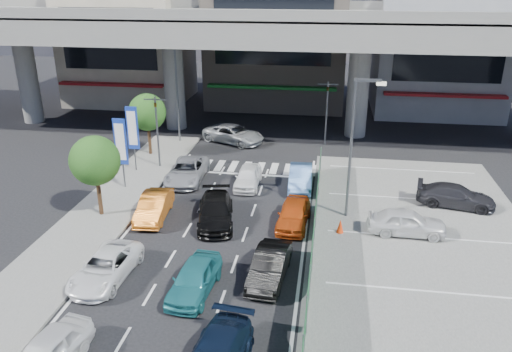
% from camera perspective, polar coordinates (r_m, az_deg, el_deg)
% --- Properties ---
extents(ground, '(120.00, 120.00, 0.00)m').
position_cam_1_polar(ground, '(24.78, -6.17, -9.69)').
color(ground, black).
rests_on(ground, ground).
extents(parking_lot, '(12.00, 28.00, 0.06)m').
position_cam_1_polar(parking_lot, '(26.33, 19.18, -8.77)').
color(parking_lot, '#5D5D5B').
rests_on(parking_lot, ground).
extents(sidewalk_left, '(4.00, 30.00, 0.12)m').
position_cam_1_polar(sidewalk_left, '(30.34, -17.20, -4.23)').
color(sidewalk_left, '#5D5D5B').
rests_on(sidewalk_left, ground).
extents(fence_run, '(0.16, 22.00, 1.80)m').
position_cam_1_polar(fence_run, '(24.50, 6.54, -7.65)').
color(fence_run, '#1A4E2A').
rests_on(fence_run, ground).
extents(expressway, '(64.00, 14.00, 10.75)m').
position_cam_1_polar(expressway, '(42.92, 0.93, 16.39)').
color(expressway, slate).
rests_on(expressway, ground).
extents(building_west, '(12.00, 10.90, 13.00)m').
position_cam_1_polar(building_west, '(57.00, -14.36, 14.84)').
color(building_west, gray).
rests_on(building_west, ground).
extents(building_center, '(14.00, 10.90, 15.00)m').
position_cam_1_polar(building_center, '(53.88, 2.56, 16.16)').
color(building_center, gray).
rests_on(building_center, ground).
extents(building_east, '(12.00, 10.90, 12.00)m').
position_cam_1_polar(building_east, '(53.74, 20.10, 13.27)').
color(building_east, gray).
rests_on(building_east, ground).
extents(traffic_light_left, '(1.60, 1.24, 5.20)m').
position_cam_1_polar(traffic_light_left, '(35.62, -11.35, 6.89)').
color(traffic_light_left, '#595B60').
rests_on(traffic_light_left, ground).
extents(traffic_light_right, '(1.60, 1.24, 5.20)m').
position_cam_1_polar(traffic_light_right, '(40.35, 8.16, 8.86)').
color(traffic_light_right, '#595B60').
rests_on(traffic_light_right, ground).
extents(street_lamp_right, '(1.65, 0.22, 8.00)m').
position_cam_1_polar(street_lamp_right, '(27.61, 11.24, 4.31)').
color(street_lamp_right, '#595B60').
rests_on(street_lamp_right, ground).
extents(street_lamp_left, '(1.65, 0.22, 8.00)m').
position_cam_1_polar(street_lamp_left, '(41.00, -8.82, 10.22)').
color(street_lamp_left, '#595B60').
rests_on(street_lamp_left, ground).
extents(signboard_near, '(0.80, 0.14, 4.70)m').
position_cam_1_polar(signboard_near, '(32.67, -15.20, 3.58)').
color(signboard_near, '#595B60').
rests_on(signboard_near, ground).
extents(signboard_far, '(0.80, 0.14, 4.70)m').
position_cam_1_polar(signboard_far, '(35.45, -13.92, 5.13)').
color(signboard_far, '#595B60').
rests_on(signboard_far, ground).
extents(tree_near, '(2.80, 2.80, 4.80)m').
position_cam_1_polar(tree_near, '(29.08, -17.93, 1.67)').
color(tree_near, '#382314').
rests_on(tree_near, ground).
extents(tree_far, '(2.80, 2.80, 4.80)m').
position_cam_1_polar(tree_far, '(38.57, -12.32, 7.12)').
color(tree_far, '#382314').
rests_on(tree_far, ground).
extents(sedan_white_mid_left, '(2.32, 4.59, 1.24)m').
position_cam_1_polar(sedan_white_mid_left, '(24.04, -16.81, -9.94)').
color(sedan_white_mid_left, white).
rests_on(sedan_white_mid_left, ground).
extents(taxi_teal_mid, '(1.93, 4.16, 1.38)m').
position_cam_1_polar(taxi_teal_mid, '(22.32, -7.05, -11.55)').
color(taxi_teal_mid, teal).
rests_on(taxi_teal_mid, ground).
extents(hatch_black_mid_right, '(1.77, 4.21, 1.35)m').
position_cam_1_polar(hatch_black_mid_right, '(23.03, 1.58, -10.25)').
color(hatch_black_mid_right, black).
rests_on(hatch_black_mid_right, ground).
extents(taxi_orange_left, '(1.83, 4.30, 1.38)m').
position_cam_1_polar(taxi_orange_left, '(29.10, -11.57, -3.42)').
color(taxi_orange_left, orange).
rests_on(taxi_orange_left, ground).
extents(sedan_black_mid, '(2.85, 5.05, 1.38)m').
position_cam_1_polar(sedan_black_mid, '(28.01, -4.64, -4.06)').
color(sedan_black_mid, black).
rests_on(sedan_black_mid, ground).
extents(taxi_orange_right, '(1.86, 4.14, 1.38)m').
position_cam_1_polar(taxi_orange_right, '(27.71, 4.32, -4.35)').
color(taxi_orange_right, '#C44712').
rests_on(taxi_orange_right, ground).
extents(wagon_silver_front_left, '(2.50, 5.06, 1.38)m').
position_cam_1_polar(wagon_silver_front_left, '(33.91, -7.87, 0.57)').
color(wagon_silver_front_left, '#97999E').
rests_on(wagon_silver_front_left, ground).
extents(sedan_white_front_mid, '(1.60, 3.87, 1.31)m').
position_cam_1_polar(sedan_white_front_mid, '(32.72, -0.93, -0.09)').
color(sedan_white_front_mid, white).
rests_on(sedan_white_front_mid, ground).
extents(kei_truck_front_right, '(1.62, 4.24, 1.38)m').
position_cam_1_polar(kei_truck_front_right, '(32.69, 5.11, -0.14)').
color(kei_truck_front_right, '#5A88CD').
rests_on(kei_truck_front_right, ground).
extents(crossing_wagon_silver, '(5.73, 4.31, 1.45)m').
position_cam_1_polar(crossing_wagon_silver, '(41.46, -2.57, 4.81)').
color(crossing_wagon_silver, '#929598').
rests_on(crossing_wagon_silver, ground).
extents(parked_sedan_white, '(4.13, 1.72, 1.40)m').
position_cam_1_polar(parked_sedan_white, '(27.80, 16.84, -5.06)').
color(parked_sedan_white, silver).
rests_on(parked_sedan_white, parking_lot).
extents(parked_sedan_dgrey, '(4.76, 2.63, 1.31)m').
position_cam_1_polar(parked_sedan_dgrey, '(32.09, 21.86, -2.12)').
color(parked_sedan_dgrey, '#29282D').
rests_on(parked_sedan_dgrey, parking_lot).
extents(traffic_cone, '(0.40, 0.40, 0.75)m').
position_cam_1_polar(traffic_cone, '(27.29, 9.60, -5.66)').
color(traffic_cone, '#F53A0D').
rests_on(traffic_cone, parking_lot).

